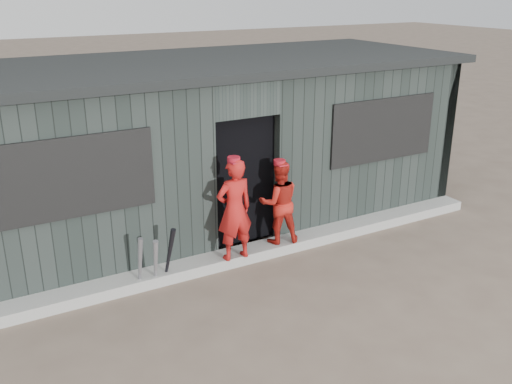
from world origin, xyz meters
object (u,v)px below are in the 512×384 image
bat_left (156,263)px  bat_right (169,256)px  player_red_right (279,202)px  player_grey_back (277,195)px  bat_mid (140,264)px  dugout (204,144)px  player_red_left (234,210)px

bat_left → bat_right: 0.20m
player_red_right → player_grey_back: player_red_right is taller
bat_mid → dugout: (1.75, 1.82, 0.91)m
player_red_right → dugout: size_ratio=0.15×
player_grey_back → dugout: size_ratio=0.16×
bat_mid → player_red_left: (1.34, -0.02, 0.48)m
bat_left → player_red_left: size_ratio=0.50×
player_red_left → player_red_right: 0.83m
player_grey_back → dugout: bearing=-52.0°
bat_mid → player_red_left: 1.42m
bat_left → player_red_right: bearing=5.2°
bat_mid → player_red_right: bearing=3.9°
player_red_left → player_red_right: size_ratio=1.17×
bat_mid → dugout: bearing=46.1°
bat_right → player_grey_back: player_grey_back is taller
bat_right → dugout: (1.36, 1.83, 0.88)m
player_grey_back → dugout: dugout is taller
bat_left → bat_right: bearing=3.8°
player_red_right → dugout: 1.79m
bat_left → player_red_left: bearing=0.4°
bat_left → dugout: (1.55, 1.84, 0.93)m
bat_left → player_red_left: 1.25m
bat_right → player_red_right: (1.76, 0.16, 0.35)m
bat_right → player_red_left: 1.06m
bat_mid → dugout: 2.68m
bat_left → player_red_right: player_red_right is taller
bat_left → bat_right: size_ratio=0.85×
bat_left → bat_mid: (-0.20, 0.03, 0.03)m
bat_right → player_grey_back: (2.02, 0.66, 0.24)m
bat_right → player_red_left: player_red_left is taller
bat_right → player_grey_back: size_ratio=0.64×
bat_mid → player_red_left: bearing=-0.8°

